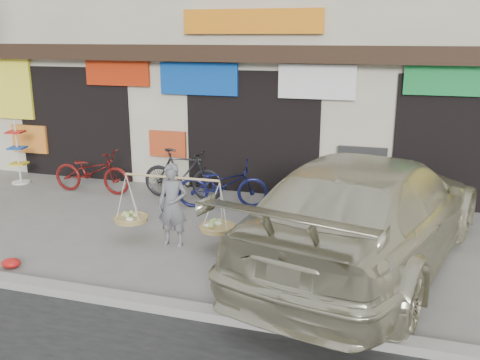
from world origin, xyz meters
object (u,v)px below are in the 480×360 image
(suv, at_px, (369,211))
(display_rack, at_px, (18,158))
(bike_0, at_px, (92,171))
(bike_1, at_px, (183,174))
(street_vendor, at_px, (173,209))
(bike_2, at_px, (223,184))

(suv, height_order, display_rack, suv)
(bike_0, height_order, bike_1, bike_1)
(street_vendor, distance_m, bike_2, 2.20)
(bike_2, height_order, suv, suv)
(bike_1, height_order, display_rack, display_rack)
(street_vendor, xyz_separation_m, bike_2, (0.12, 2.19, -0.15))
(street_vendor, distance_m, bike_0, 3.82)
(bike_0, bearing_deg, street_vendor, -128.98)
(street_vendor, bearing_deg, bike_2, 85.59)
(bike_0, bearing_deg, suv, -110.99)
(street_vendor, height_order, bike_1, street_vendor)
(suv, xyz_separation_m, display_rack, (-8.27, 2.36, -0.25))
(suv, bearing_deg, street_vendor, 16.30)
(bike_0, distance_m, bike_2, 3.14)
(bike_1, bearing_deg, bike_0, 94.99)
(bike_0, xyz_separation_m, suv, (6.18, -2.19, 0.38))
(street_vendor, xyz_separation_m, bike_0, (-3.03, 2.32, -0.15))
(bike_1, bearing_deg, suv, -118.91)
(bike_2, xyz_separation_m, display_rack, (-5.23, 0.30, 0.13))
(bike_2, height_order, display_rack, display_rack)
(street_vendor, xyz_separation_m, bike_1, (-0.88, 2.47, -0.09))
(suv, bearing_deg, bike_0, -5.59)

